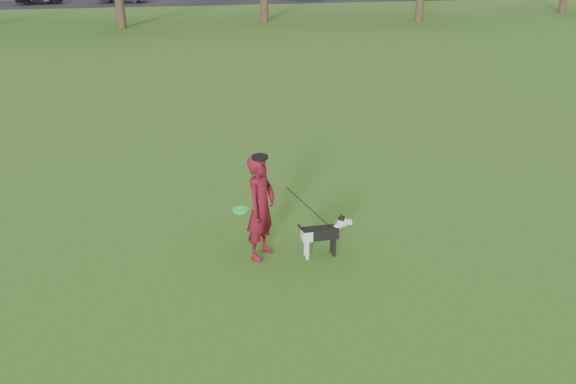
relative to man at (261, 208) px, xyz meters
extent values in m
plane|color=#285116|center=(0.54, -0.07, -0.79)|extent=(120.00, 120.00, 0.00)
cube|color=black|center=(0.54, 39.93, -0.78)|extent=(120.00, 7.00, 0.02)
imported|color=#500B17|center=(0.00, 0.00, 0.00)|extent=(0.65, 0.69, 1.58)
cube|color=black|center=(0.84, -0.19, -0.41)|extent=(0.53, 0.16, 0.17)
cube|color=silver|center=(0.64, -0.19, -0.42)|extent=(0.15, 0.17, 0.16)
cylinder|color=silver|center=(0.64, -0.24, -0.64)|extent=(0.05, 0.05, 0.29)
cylinder|color=silver|center=(0.64, -0.13, -0.64)|extent=(0.05, 0.05, 0.29)
cylinder|color=black|center=(1.05, -0.24, -0.64)|extent=(0.05, 0.05, 0.29)
cylinder|color=black|center=(1.05, -0.13, -0.64)|extent=(0.05, 0.05, 0.29)
cylinder|color=silver|center=(1.08, -0.19, -0.37)|extent=(0.18, 0.11, 0.19)
sphere|color=silver|center=(1.18, -0.19, -0.26)|extent=(0.16, 0.16, 0.16)
sphere|color=black|center=(1.17, -0.19, -0.23)|extent=(0.13, 0.13, 0.13)
cube|color=silver|center=(1.27, -0.19, -0.28)|extent=(0.11, 0.06, 0.06)
sphere|color=black|center=(1.33, -0.19, -0.28)|extent=(0.03, 0.03, 0.03)
cone|color=black|center=(1.17, -0.23, -0.18)|extent=(0.06, 0.06, 0.07)
cone|color=black|center=(1.17, -0.14, -0.18)|extent=(0.06, 0.06, 0.07)
cylinder|color=black|center=(0.59, -0.19, -0.35)|extent=(0.18, 0.03, 0.24)
cylinder|color=black|center=(1.03, -0.19, -0.36)|extent=(0.12, 0.12, 0.02)
cylinder|color=#1CE33F|center=(-0.31, -0.11, 0.05)|extent=(0.23, 0.23, 0.02)
cylinder|color=black|center=(0.00, 0.00, 0.78)|extent=(0.23, 0.23, 0.04)
camera|label=1|loc=(-1.11, -7.21, 3.50)|focal=35.00mm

